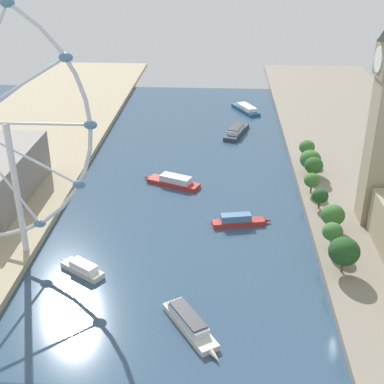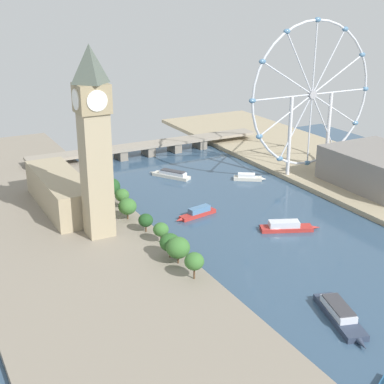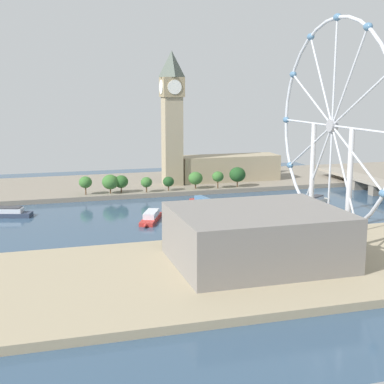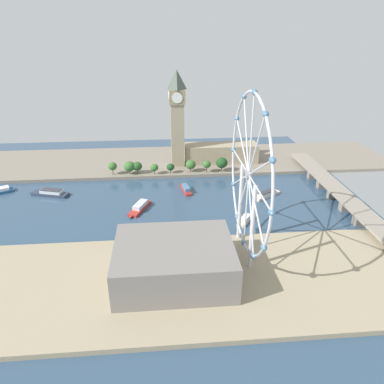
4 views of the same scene
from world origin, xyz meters
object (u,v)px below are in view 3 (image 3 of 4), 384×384
Objects in this scene: ferris_wheel at (332,128)px; tour_boat_1 at (151,217)px; tour_boat_3 at (3,213)px; riverside_hall at (257,236)px; clock_tower at (172,116)px; parliament_block at (229,168)px; tour_boat_0 at (201,202)px; tour_boat_4 at (304,220)px; tour_boat_2 at (314,201)px.

tour_boat_1 is (-68.20, -68.20, -51.85)m from ferris_wheel.
tour_boat_3 is at bearing -124.80° from ferris_wheel.
riverside_hall is at bearing -62.95° from ferris_wheel.
ferris_wheel is at bearing 11.85° from clock_tower.
ferris_wheel is at bearing -4.16° from parliament_block.
riverside_hall is (180.78, -11.37, -37.79)m from clock_tower.
riverside_hall is 2.42× the size of tour_boat_0.
tour_boat_0 is (-100.11, -29.50, -51.86)m from ferris_wheel.
tour_boat_4 is at bearing 175.45° from tour_boat_3.
tour_boat_1 is 1.08× the size of tour_boat_2.
tour_boat_4 is at bearing 20.17° from clock_tower.
tour_boat_1 is (-90.95, -23.66, -11.65)m from riverside_hall.
tour_boat_3 is at bearing -68.11° from parliament_block.
tour_boat_3 is at bearing 78.50° from tour_boat_0.
riverside_hall is at bearing 162.13° from tour_boat_0.
ferris_wheel reaches higher than tour_boat_4.
tour_boat_1 is 82.84m from tour_boat_4.
ferris_wheel reaches higher than tour_boat_1.
tour_boat_0 is at bearing -112.65° from tour_boat_4.
ferris_wheel is 3.71× the size of tour_boat_0.
riverside_hall reaches higher than tour_boat_0.
parliament_block is 2.01× the size of tour_boat_3.
tour_boat_0 is 70.36m from tour_boat_2.
clock_tower is at bearing -136.54° from tour_boat_3.
tour_boat_0 reaches higher than tour_boat_1.
tour_boat_0 is (64.63, -41.47, -10.25)m from parliament_block.
parliament_block is at bearing -147.15° from tour_boat_4.
clock_tower reaches higher than riverside_hall.
tour_boat_0 is 0.73× the size of tour_boat_3.
tour_boat_0 is at bearing -163.87° from tour_boat_3.
parliament_block reaches higher than tour_boat_2.
tour_boat_1 is 84.39m from tour_boat_3.
tour_boat_0 is 50.16m from tour_boat_1.
tour_boat_3 is 1.85× the size of tour_boat_4.
clock_tower is 134.53m from tour_boat_4.
parliament_block is at bearing -43.57° from tour_boat_0.
clock_tower is 3.00× the size of tour_boat_1.
tour_boat_1 is (31.91, -38.70, 0.00)m from tour_boat_0.
tour_boat_3 is (-124.09, -101.26, -11.51)m from riverside_hall.
clock_tower is 161.50m from ferris_wheel.
tour_boat_2 is 51.26m from tour_boat_4.
parliament_block is at bearing 163.75° from tour_boat_1.
tour_boat_2 is at bearing 43.81° from clock_tower.
riverside_hall is (22.74, -44.54, -40.20)m from ferris_wheel.
tour_boat_0 reaches higher than tour_boat_4.
tour_boat_3 is (63.39, -157.78, -10.10)m from parliament_block.
tour_boat_4 is at bearing 139.34° from riverside_hall.
tour_boat_1 is 107.98m from tour_boat_2.
parliament_block is 86.58m from tour_boat_2.
riverside_hall is 2.27× the size of tour_boat_2.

